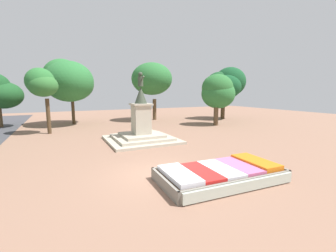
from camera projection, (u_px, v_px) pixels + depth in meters
The scene contains 8 objects.
ground_plane at pixel (159, 175), 9.97m from camera, with size 74.93×74.93×0.00m, color #8C6651.
flower_planter at pixel (221, 174), 9.28m from camera, with size 5.26×2.93×0.64m.
statue_monument at pixel (141, 129), 16.72m from camera, with size 4.97×4.97×5.06m.
park_tree_far_left at pixel (226, 84), 29.99m from camera, with size 5.44×4.77×6.93m.
park_tree_behind_statue at pixel (68, 81), 24.67m from camera, with size 5.33×6.68×7.19m.
park_tree_far_right at pixel (153, 79), 28.56m from camera, with size 5.23×5.46×7.26m.
park_tree_street_side at pixel (41, 84), 19.07m from camera, with size 2.57×2.53×5.67m.
park_tree_mid_canopy at pixel (218, 91), 24.54m from camera, with size 3.80×3.40×5.56m.
Camera 1 is at (-3.79, -8.76, 3.64)m, focal length 24.00 mm.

